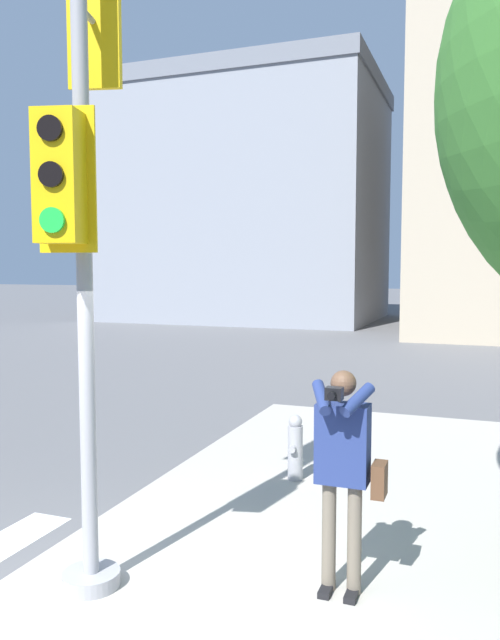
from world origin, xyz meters
The scene contains 4 objects.
traffic_signal_pole centered at (0.24, 0.68, 3.25)m, with size 0.56×1.15×5.19m.
person_photographer centered at (2.13, 1.29, 1.20)m, with size 0.58×0.54×1.74m.
fire_hydrant centered at (1.05, 3.66, 0.54)m, with size 0.18×0.24×0.78m.
building_left centered at (-8.96, 27.90, 6.14)m, with size 14.11×10.28×12.25m.
Camera 1 is at (3.09, -3.33, 2.67)m, focal length 35.00 mm.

